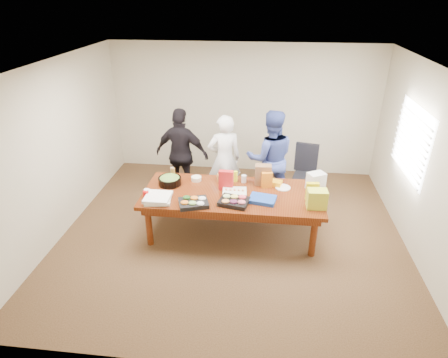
# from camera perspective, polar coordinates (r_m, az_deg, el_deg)

# --- Properties ---
(floor) EXTENTS (5.50, 5.00, 0.02)m
(floor) POSITION_cam_1_polar(r_m,az_deg,el_deg) (6.32, 1.21, -8.15)
(floor) COLOR #47301E
(floor) RESTS_ON ground
(ceiling) EXTENTS (5.50, 5.00, 0.02)m
(ceiling) POSITION_cam_1_polar(r_m,az_deg,el_deg) (5.26, 1.50, 16.91)
(ceiling) COLOR white
(ceiling) RESTS_ON wall_back
(wall_back) EXTENTS (5.50, 0.04, 2.70)m
(wall_back) POSITION_cam_1_polar(r_m,az_deg,el_deg) (8.00, 3.02, 10.37)
(wall_back) COLOR beige
(wall_back) RESTS_ON floor
(wall_front) EXTENTS (5.50, 0.04, 2.70)m
(wall_front) POSITION_cam_1_polar(r_m,az_deg,el_deg) (3.53, -2.50, -13.24)
(wall_front) COLOR beige
(wall_front) RESTS_ON floor
(wall_left) EXTENTS (0.04, 5.00, 2.70)m
(wall_left) POSITION_cam_1_polar(r_m,az_deg,el_deg) (6.48, -23.71, 4.04)
(wall_left) COLOR beige
(wall_left) RESTS_ON floor
(wall_right) EXTENTS (0.04, 5.00, 2.70)m
(wall_right) POSITION_cam_1_polar(r_m,az_deg,el_deg) (6.09, 28.09, 1.66)
(wall_right) COLOR beige
(wall_right) RESTS_ON floor
(window_panel) EXTENTS (0.03, 1.40, 1.10)m
(window_panel) POSITION_cam_1_polar(r_m,az_deg,el_deg) (6.54, 26.45, 5.09)
(window_panel) COLOR white
(window_panel) RESTS_ON wall_right
(window_blinds) EXTENTS (0.04, 1.36, 1.00)m
(window_blinds) POSITION_cam_1_polar(r_m,az_deg,el_deg) (6.53, 26.12, 5.12)
(window_blinds) COLOR beige
(window_blinds) RESTS_ON wall_right
(conference_table) EXTENTS (2.80, 1.20, 0.75)m
(conference_table) POSITION_cam_1_polar(r_m,az_deg,el_deg) (6.11, 1.24, -5.19)
(conference_table) COLOR #4C1C0F
(conference_table) RESTS_ON floor
(office_chair) EXTENTS (0.62, 0.62, 1.02)m
(office_chair) POSITION_cam_1_polar(r_m,az_deg,el_deg) (7.19, 12.25, 0.57)
(office_chair) COLOR black
(office_chair) RESTS_ON floor
(person_center) EXTENTS (0.70, 0.55, 1.67)m
(person_center) POSITION_cam_1_polar(r_m,az_deg,el_deg) (6.88, 0.06, 3.00)
(person_center) COLOR white
(person_center) RESTS_ON floor
(person_right) EXTENTS (0.95, 0.78, 1.78)m
(person_right) POSITION_cam_1_polar(r_m,az_deg,el_deg) (6.82, 6.99, 3.08)
(person_right) COLOR #35448B
(person_right) RESTS_ON floor
(person_left) EXTENTS (1.08, 0.60, 1.74)m
(person_left) POSITION_cam_1_polar(r_m,az_deg,el_deg) (7.05, -6.36, 3.74)
(person_left) COLOR black
(person_left) RESTS_ON floor
(veggie_tray) EXTENTS (0.51, 0.45, 0.06)m
(veggie_tray) POSITION_cam_1_polar(r_m,az_deg,el_deg) (5.60, -4.63, -3.64)
(veggie_tray) COLOR black
(veggie_tray) RESTS_ON conference_table
(fruit_tray) EXTENTS (0.49, 0.42, 0.07)m
(fruit_tray) POSITION_cam_1_polar(r_m,az_deg,el_deg) (5.62, 1.52, -3.44)
(fruit_tray) COLOR black
(fruit_tray) RESTS_ON conference_table
(sheet_cake) EXTENTS (0.39, 0.30, 0.06)m
(sheet_cake) POSITION_cam_1_polar(r_m,az_deg,el_deg) (5.87, 1.61, -2.04)
(sheet_cake) COLOR silver
(sheet_cake) RESTS_ON conference_table
(salad_bowl) EXTENTS (0.43, 0.43, 0.12)m
(salad_bowl) POSITION_cam_1_polar(r_m,az_deg,el_deg) (6.21, -8.18, -0.29)
(salad_bowl) COLOR black
(salad_bowl) RESTS_ON conference_table
(chip_bag_blue) EXTENTS (0.44, 0.36, 0.06)m
(chip_bag_blue) POSITION_cam_1_polar(r_m,az_deg,el_deg) (5.72, 5.84, -3.07)
(chip_bag_blue) COLOR #1A41A2
(chip_bag_blue) RESTS_ON conference_table
(chip_bag_red) EXTENTS (0.23, 0.10, 0.33)m
(chip_bag_red) POSITION_cam_1_polar(r_m,az_deg,el_deg) (5.95, 0.30, -0.20)
(chip_bag_red) COLOR red
(chip_bag_red) RESTS_ON conference_table
(chip_bag_yellow) EXTENTS (0.19, 0.09, 0.28)m
(chip_bag_yellow) POSITION_cam_1_polar(r_m,az_deg,el_deg) (5.83, 13.16, -1.82)
(chip_bag_yellow) COLOR gold
(chip_bag_yellow) RESTS_ON conference_table
(chip_bag_orange) EXTENTS (0.18, 0.11, 0.26)m
(chip_bag_orange) POSITION_cam_1_polar(r_m,az_deg,el_deg) (6.07, 6.50, -0.15)
(chip_bag_orange) COLOR orange
(chip_bag_orange) RESTS_ON conference_table
(mayo_jar) EXTENTS (0.08, 0.08, 0.13)m
(mayo_jar) POSITION_cam_1_polar(r_m,az_deg,el_deg) (6.22, 3.02, 0.03)
(mayo_jar) COLOR white
(mayo_jar) RESTS_ON conference_table
(mustard_bottle) EXTENTS (0.08, 0.08, 0.18)m
(mustard_bottle) POSITION_cam_1_polar(r_m,az_deg,el_deg) (6.23, 1.77, 0.39)
(mustard_bottle) COLOR #EFFF1E
(mustard_bottle) RESTS_ON conference_table
(dressing_bottle) EXTENTS (0.08, 0.08, 0.22)m
(dressing_bottle) POSITION_cam_1_polar(r_m,az_deg,el_deg) (6.32, -7.68, 0.72)
(dressing_bottle) COLOR brown
(dressing_bottle) RESTS_ON conference_table
(ranch_bottle) EXTENTS (0.07, 0.07, 0.18)m
(ranch_bottle) POSITION_cam_1_polar(r_m,az_deg,el_deg) (6.42, -7.76, 0.95)
(ranch_bottle) COLOR white
(ranch_bottle) RESTS_ON conference_table
(banana_bunch) EXTENTS (0.28, 0.21, 0.08)m
(banana_bunch) POSITION_cam_1_polar(r_m,az_deg,el_deg) (6.18, 7.53, -0.59)
(banana_bunch) COLOR #F8AB10
(banana_bunch) RESTS_ON conference_table
(bread_loaf) EXTENTS (0.31, 0.21, 0.11)m
(bread_loaf) POSITION_cam_1_polar(r_m,az_deg,el_deg) (6.28, 0.28, 0.27)
(bread_loaf) COLOR #8E5E27
(bread_loaf) RESTS_ON conference_table
(kraft_bag) EXTENTS (0.27, 0.16, 0.34)m
(kraft_bag) POSITION_cam_1_polar(r_m,az_deg,el_deg) (6.13, 5.91, 0.62)
(kraft_bag) COLOR brown
(kraft_bag) RESTS_ON conference_table
(red_cup) EXTENTS (0.09, 0.09, 0.12)m
(red_cup) POSITION_cam_1_polar(r_m,az_deg,el_deg) (5.89, -11.70, -2.27)
(red_cup) COLOR red
(red_cup) RESTS_ON conference_table
(clear_cup_a) EXTENTS (0.10, 0.10, 0.12)m
(clear_cup_a) POSITION_cam_1_polar(r_m,az_deg,el_deg) (5.92, -11.57, -2.05)
(clear_cup_a) COLOR white
(clear_cup_a) RESTS_ON conference_table
(clear_cup_b) EXTENTS (0.08, 0.08, 0.11)m
(clear_cup_b) POSITION_cam_1_polar(r_m,az_deg,el_deg) (6.11, -8.77, -0.89)
(clear_cup_b) COLOR silver
(clear_cup_b) RESTS_ON conference_table
(pizza_box_lower) EXTENTS (0.43, 0.43, 0.04)m
(pizza_box_lower) POSITION_cam_1_polar(r_m,az_deg,el_deg) (5.80, -9.89, -3.00)
(pizza_box_lower) COLOR white
(pizza_box_lower) RESTS_ON conference_table
(pizza_box_upper) EXTENTS (0.38, 0.38, 0.04)m
(pizza_box_upper) POSITION_cam_1_polar(r_m,az_deg,el_deg) (5.76, -9.97, -2.70)
(pizza_box_upper) COLOR white
(pizza_box_upper) RESTS_ON pizza_box_lower
(plate_a) EXTENTS (0.28, 0.28, 0.01)m
(plate_a) POSITION_cam_1_polar(r_m,az_deg,el_deg) (6.14, 8.88, -1.28)
(plate_a) COLOR white
(plate_a) RESTS_ON conference_table
(plate_b) EXTENTS (0.26, 0.26, 0.01)m
(plate_b) POSITION_cam_1_polar(r_m,az_deg,el_deg) (6.23, 6.36, -0.65)
(plate_b) COLOR white
(plate_b) RESTS_ON conference_table
(dip_bowl_a) EXTENTS (0.18, 0.18, 0.06)m
(dip_bowl_a) POSITION_cam_1_polar(r_m,az_deg,el_deg) (6.25, 5.48, -0.28)
(dip_bowl_a) COLOR beige
(dip_bowl_a) RESTS_ON conference_table
(dip_bowl_b) EXTENTS (0.21, 0.21, 0.07)m
(dip_bowl_b) POSITION_cam_1_polar(r_m,az_deg,el_deg) (6.30, -4.20, 0.07)
(dip_bowl_b) COLOR #F6EBC6
(dip_bowl_b) RESTS_ON conference_table
(grocery_bag_white) EXTENTS (0.32, 0.29, 0.28)m
(grocery_bag_white) POSITION_cam_1_polar(r_m,az_deg,el_deg) (6.14, 13.70, -0.33)
(grocery_bag_white) COLOR silver
(grocery_bag_white) RESTS_ON conference_table
(grocery_bag_yellow) EXTENTS (0.29, 0.21, 0.28)m
(grocery_bag_yellow) POSITION_cam_1_polar(r_m,az_deg,el_deg) (5.64, 13.84, -2.94)
(grocery_bag_yellow) COLOR #C7D22E
(grocery_bag_yellow) RESTS_ON conference_table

